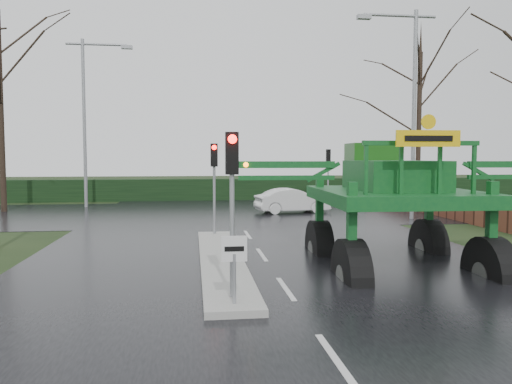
{
  "coord_description": "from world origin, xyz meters",
  "views": [
    {
      "loc": [
        -2.08,
        -11.03,
        3.02
      ],
      "look_at": [
        -0.25,
        3.46,
        2.0
      ],
      "focal_mm": 35.0,
      "sensor_mm": 36.0,
      "label": 1
    }
  ],
  "objects": [
    {
      "name": "traffic_signal_mid",
      "position": [
        -1.3,
        7.49,
        2.59
      ],
      "size": [
        0.26,
        0.33,
        3.52
      ],
      "color": "gray",
      "rests_on": "ground"
    },
    {
      "name": "traffic_signal_far",
      "position": [
        6.5,
        20.01,
        2.59
      ],
      "size": [
        0.26,
        0.33,
        3.52
      ],
      "rotation": [
        0.0,
        0.0,
        3.14
      ],
      "color": "gray",
      "rests_on": "ground"
    },
    {
      "name": "street_light_right",
      "position": [
        8.19,
        12.0,
        5.99
      ],
      "size": [
        3.85,
        0.3,
        10.0
      ],
      "color": "gray",
      "rests_on": "ground"
    },
    {
      "name": "median_island",
      "position": [
        -1.3,
        3.0,
        0.09
      ],
      "size": [
        1.2,
        10.0,
        0.16
      ],
      "primitive_type": "cube",
      "color": "gray",
      "rests_on": "ground"
    },
    {
      "name": "crop_sprayer",
      "position": [
        1.8,
        1.01,
        2.4
      ],
      "size": [
        9.07,
        5.78,
        5.07
      ],
      "rotation": [
        0.0,
        0.0,
        -0.03
      ],
      "color": "black",
      "rests_on": "ground"
    },
    {
      "name": "road_main",
      "position": [
        0.0,
        10.0,
        0.0
      ],
      "size": [
        14.0,
        80.0,
        0.02
      ],
      "primitive_type": "cube",
      "color": "black",
      "rests_on": "ground"
    },
    {
      "name": "tree_right_far",
      "position": [
        13.0,
        21.0,
        6.5
      ],
      "size": [
        7.0,
        7.0,
        12.05
      ],
      "color": "black",
      "rests_on": "ground"
    },
    {
      "name": "white_sedan",
      "position": [
        3.25,
        15.39,
        0.0
      ],
      "size": [
        4.18,
        2.03,
        1.32
      ],
      "primitive_type": "imported",
      "rotation": [
        0.0,
        0.0,
        1.73
      ],
      "color": "silver",
      "rests_on": "ground"
    },
    {
      "name": "keep_left_sign",
      "position": [
        -1.3,
        -1.5,
        1.06
      ],
      "size": [
        0.5,
        0.07,
        1.35
      ],
      "color": "gray",
      "rests_on": "ground"
    },
    {
      "name": "hedge_row",
      "position": [
        0.0,
        24.0,
        0.75
      ],
      "size": [
        44.0,
        0.9,
        1.5
      ],
      "primitive_type": "cube",
      "color": "black",
      "rests_on": "ground"
    },
    {
      "name": "ground",
      "position": [
        0.0,
        0.0,
        0.0
      ],
      "size": [
        140.0,
        140.0,
        0.0
      ],
      "primitive_type": "plane",
      "color": "black",
      "rests_on": "ground"
    },
    {
      "name": "tree_left_far",
      "position": [
        -12.5,
        18.0,
        7.15
      ],
      "size": [
        7.7,
        7.7,
        13.26
      ],
      "color": "black",
      "rests_on": "ground"
    },
    {
      "name": "brick_wall",
      "position": [
        10.5,
        16.0,
        0.6
      ],
      "size": [
        0.4,
        20.0,
        1.2
      ],
      "primitive_type": "cube",
      "color": "#592D1E",
      "rests_on": "ground"
    },
    {
      "name": "street_light_left_far",
      "position": [
        -8.19,
        20.0,
        5.99
      ],
      "size": [
        3.85,
        0.3,
        10.0
      ],
      "color": "gray",
      "rests_on": "ground"
    },
    {
      "name": "road_cross",
      "position": [
        0.0,
        16.0,
        0.01
      ],
      "size": [
        80.0,
        12.0,
        0.02
      ],
      "primitive_type": "cube",
      "color": "black",
      "rests_on": "ground"
    },
    {
      "name": "traffic_signal_near",
      "position": [
        -1.3,
        -1.01,
        2.59
      ],
      "size": [
        0.26,
        0.33,
        3.52
      ],
      "color": "gray",
      "rests_on": "ground"
    }
  ]
}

